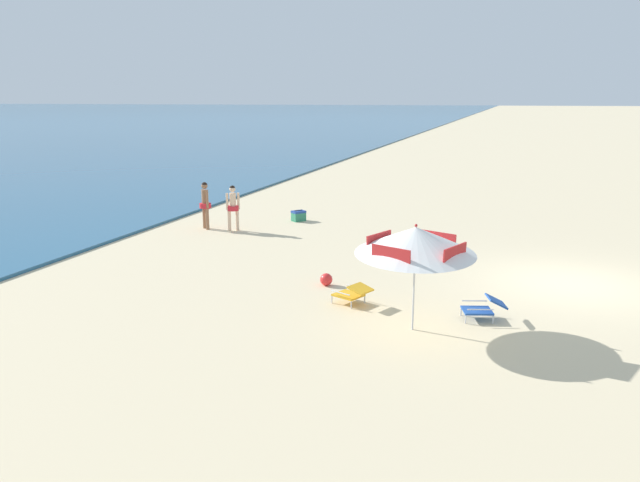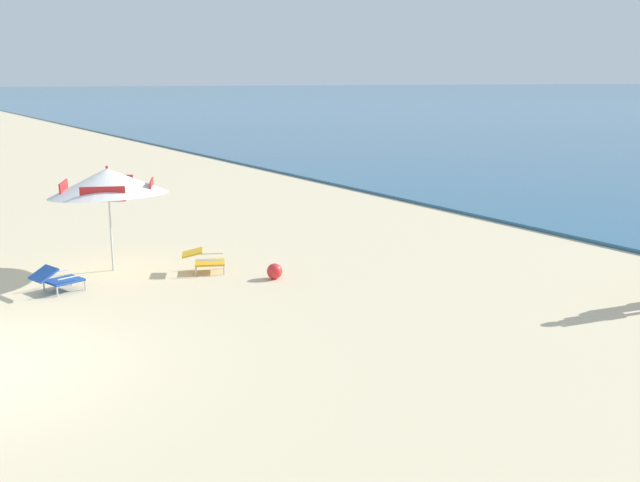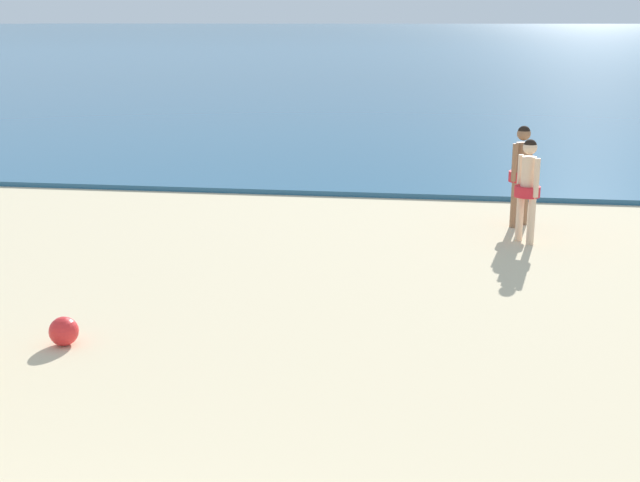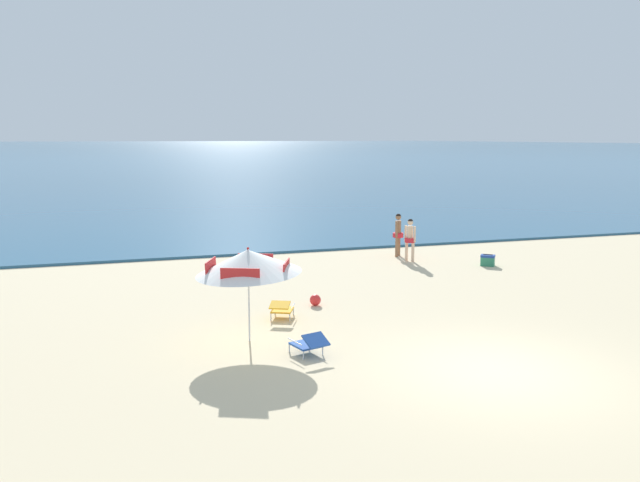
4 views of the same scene
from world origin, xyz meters
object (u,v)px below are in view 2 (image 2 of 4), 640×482
Objects in this scene: beach_umbrella_striped_main at (108,182)px; lounge_chair_under_umbrella at (204,259)px; beach_ball at (275,271)px; lounge_chair_beside_umbrella at (57,278)px.

beach_umbrella_striped_main is 2.49m from lounge_chair_under_umbrella.
beach_umbrella_striped_main is at bearing -126.14° from lounge_chair_under_umbrella.
beach_ball is at bearing 47.36° from beach_umbrella_striped_main.
lounge_chair_beside_umbrella is (-0.10, -2.90, -0.01)m from lounge_chair_under_umbrella.
lounge_chair_beside_umbrella is at bearing -52.27° from beach_umbrella_striped_main.
lounge_chair_beside_umbrella reaches higher than beach_ball.
beach_ball is (1.31, 3.89, -0.12)m from lounge_chair_beside_umbrella.
lounge_chair_beside_umbrella is 3.18× the size of beach_ball.
lounge_chair_beside_umbrella is at bearing -91.97° from lounge_chair_under_umbrella.
lounge_chair_under_umbrella reaches higher than beach_ball.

